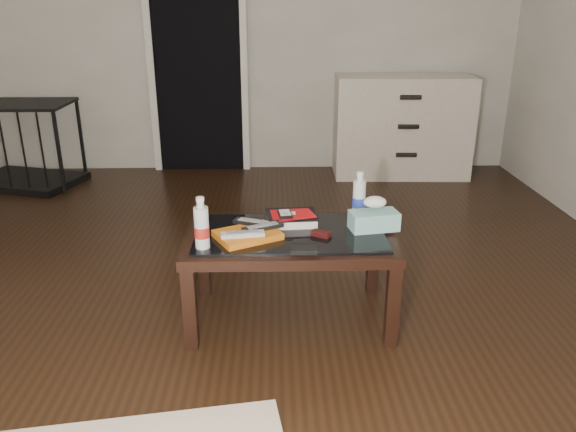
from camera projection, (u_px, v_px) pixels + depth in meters
name	position (u px, v px, depth m)	size (l,w,h in m)	color
ground	(225.00, 289.00, 3.12)	(5.00, 5.00, 0.00)	black
doorway	(197.00, 59.00, 5.06)	(0.90, 0.08, 2.07)	black
coffee_table	(290.00, 244.00, 2.72)	(1.00, 0.60, 0.46)	black
dresser	(402.00, 126.00, 5.08)	(1.22, 0.55, 0.90)	beige
pet_crate	(23.00, 159.00, 4.86)	(1.03, 0.83, 0.71)	black
magazines	(247.00, 235.00, 2.62)	(0.28, 0.21, 0.03)	#C76512
remote_silver	(243.00, 234.00, 2.57)	(0.20, 0.05, 0.02)	#AEAFB3
remote_black_front	(263.00, 227.00, 2.65)	(0.20, 0.05, 0.02)	black
remote_black_back	(254.00, 222.00, 2.70)	(0.20, 0.05, 0.02)	black
textbook	(291.00, 218.00, 2.80)	(0.25, 0.20, 0.05)	black
dvd_mailers	(290.00, 214.00, 2.79)	(0.19, 0.14, 0.01)	#BA0C11
ipod	(285.00, 214.00, 2.76)	(0.06, 0.10, 0.02)	black
flip_phone	(321.00, 234.00, 2.65)	(0.09, 0.05, 0.02)	black
wallet	(304.00, 250.00, 2.47)	(0.12, 0.07, 0.02)	black
water_bottle_left	(201.00, 223.00, 2.48)	(0.07, 0.07, 0.24)	silver
water_bottle_right	(359.00, 194.00, 2.86)	(0.07, 0.07, 0.24)	white
tissue_box	(374.00, 220.00, 2.71)	(0.23, 0.12, 0.09)	teal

